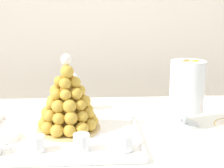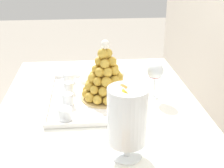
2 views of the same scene
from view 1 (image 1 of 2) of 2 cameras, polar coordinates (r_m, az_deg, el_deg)
The scene contains 10 objects.
backdrop_wall at distance 2.03m, azimuth -1.97°, elevation 14.93°, with size 4.80×0.10×2.50m, color silver.
buffet_table at distance 1.19m, azimuth -0.70°, elevation -12.98°, with size 1.50×0.95×0.76m.
serving_tray at distance 1.12m, azimuth -9.31°, elevation -9.91°, with size 0.55×0.41×0.02m.
croquembouche at distance 1.14m, azimuth -8.33°, elevation -3.36°, with size 0.24×0.24×0.29m.
dessert_cup_mid_left at distance 1.02m, azimuth -13.99°, elevation -11.00°, with size 0.05×0.05×0.05m.
dessert_cup_centre at distance 1.00m, azimuth -5.79°, elevation -11.00°, with size 0.05×0.05×0.06m.
dessert_cup_mid_right at distance 1.00m, azimuth 2.26°, elevation -11.06°, with size 0.06×0.06×0.05m.
creme_brulee_ramekin at distance 1.14m, azimuth -19.33°, elevation -9.26°, with size 0.09×0.09×0.02m.
macaron_goblet at distance 1.22m, azimuth 14.02°, elevation -0.45°, with size 0.14×0.14×0.28m.
wine_glass at distance 1.37m, azimuth -7.72°, elevation 0.28°, with size 0.08×0.08×0.18m.
Camera 1 is at (-0.04, -1.06, 1.22)m, focal length 48.39 mm.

